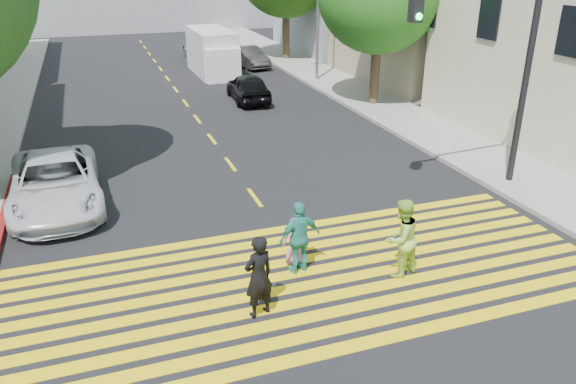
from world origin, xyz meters
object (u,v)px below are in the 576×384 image
pedestrian_child (295,241)px  pedestrian_extra (300,238)px  white_sedan (55,183)px  pedestrian_man (259,277)px  dark_car_near (248,87)px  traffic_signal (499,50)px  pedestrian_woman (401,238)px  white_van (213,54)px  dark_car_parked (249,57)px  silver_car (205,49)px

pedestrian_child → pedestrian_extra: size_ratio=0.68×
pedestrian_extra → white_sedan: 7.75m
pedestrian_man → dark_car_near: 17.59m
pedestrian_extra → traffic_signal: bearing=-169.5°
pedestrian_woman → dark_car_near: 16.60m
dark_car_near → traffic_signal: traffic_signal is taller
traffic_signal → white_van: bearing=95.7°
pedestrian_child → traffic_signal: traffic_signal is taller
pedestrian_man → dark_car_parked: pedestrian_man is taller
white_van → pedestrian_man: bearing=-101.3°
pedestrian_child → white_van: 22.41m
dark_car_near → white_van: (-0.20, 6.86, 0.54)m
silver_car → traffic_signal: (3.38, -25.02, 3.52)m
pedestrian_man → traffic_signal: (8.22, 3.92, 3.36)m
dark_car_near → silver_car: (0.30, 11.94, 0.05)m
pedestrian_man → pedestrian_child: pedestrian_man is taller
dark_car_parked → white_van: size_ratio=0.70×
pedestrian_extra → dark_car_parked: pedestrian_extra is taller
silver_car → traffic_signal: traffic_signal is taller
pedestrian_woman → dark_car_near: bearing=-111.8°
pedestrian_woman → pedestrian_extra: 2.26m
white_sedan → traffic_signal: (12.17, -3.03, 3.52)m
white_sedan → dark_car_parked: white_sedan is taller
pedestrian_man → dark_car_near: size_ratio=0.45×
dark_car_near → traffic_signal: size_ratio=0.61×
pedestrian_woman → white_van: white_van is taller
pedestrian_child → dark_car_parked: (5.56, 23.70, 0.04)m
pedestrian_man → white_van: 24.25m
dark_car_parked → white_van: bearing=-158.6°
pedestrian_child → pedestrian_extra: 0.46m
traffic_signal → pedestrian_man: bearing=-159.8°
silver_car → dark_car_parked: (2.09, -3.59, -0.10)m
pedestrian_man → white_sedan: 7.99m
white_van → white_sedan: bearing=-117.1°
silver_car → dark_car_parked: 4.15m
pedestrian_woman → traffic_signal: 6.79m
white_sedan → pedestrian_woman: bearing=-43.3°
pedestrian_child → white_van: bearing=-77.2°
pedestrian_woman → pedestrian_extra: pedestrian_woman is taller
pedestrian_child → dark_car_near: bearing=-81.3°
pedestrian_extra → dark_car_near: 16.03m
pedestrian_extra → pedestrian_woman: bearing=147.5°
pedestrian_man → silver_car: 29.34m
pedestrian_extra → dark_car_near: pedestrian_extra is taller
pedestrian_child → white_sedan: (-5.32, 5.29, 0.14)m
pedestrian_woman → pedestrian_child: 2.42m
white_sedan → traffic_signal: 13.03m
pedestrian_man → dark_car_parked: size_ratio=0.47×
white_sedan → white_van: 18.84m
pedestrian_man → white_sedan: (-3.95, 6.94, -0.16)m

